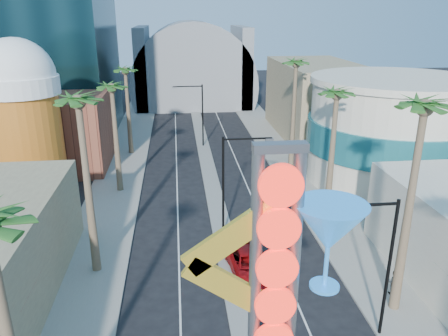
# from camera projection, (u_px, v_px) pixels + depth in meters

# --- Properties ---
(sidewalk_west) EXTENTS (5.00, 100.00, 0.15)m
(sidewalk_west) POSITION_uv_depth(u_px,v_px,m) (121.00, 173.00, 47.16)
(sidewalk_west) COLOR gray
(sidewalk_west) RESTS_ON ground
(sidewalk_east) EXTENTS (5.00, 100.00, 0.15)m
(sidewalk_east) POSITION_uv_depth(u_px,v_px,m) (293.00, 166.00, 49.12)
(sidewalk_east) COLOR gray
(sidewalk_east) RESTS_ON ground
(median) EXTENTS (1.60, 84.00, 0.15)m
(median) POSITION_uv_depth(u_px,v_px,m) (207.00, 161.00, 50.94)
(median) COLOR gray
(median) RESTS_ON ground
(brick_filler_west) EXTENTS (10.00, 10.00, 8.00)m
(brick_filler_west) POSITION_uv_depth(u_px,v_px,m) (61.00, 132.00, 47.96)
(brick_filler_west) COLOR brown
(brick_filler_west) RESTS_ON ground
(filler_east) EXTENTS (10.00, 20.00, 10.00)m
(filler_east) POSITION_uv_depth(u_px,v_px,m) (316.00, 100.00, 60.29)
(filler_east) COLOR #8B785A
(filler_east) RESTS_ON ground
(beer_mug) EXTENTS (7.00, 7.00, 14.50)m
(beer_mug) POSITION_uv_depth(u_px,v_px,m) (23.00, 114.00, 39.07)
(beer_mug) COLOR #B76118
(beer_mug) RESTS_ON ground
(turquoise_building) EXTENTS (16.60, 16.60, 10.60)m
(turquoise_building) POSITION_uv_depth(u_px,v_px,m) (391.00, 131.00, 43.58)
(turquoise_building) COLOR beige
(turquoise_building) RESTS_ON ground
(canopy) EXTENTS (22.00, 16.00, 22.00)m
(canopy) POSITION_uv_depth(u_px,v_px,m) (193.00, 81.00, 81.31)
(canopy) COLOR slate
(canopy) RESTS_ON ground
(neon_sign) EXTENTS (6.53, 2.60, 12.55)m
(neon_sign) POSITION_uv_depth(u_px,v_px,m) (296.00, 281.00, 15.81)
(neon_sign) COLOR gray
(neon_sign) RESTS_ON ground
(streetlight_0) EXTENTS (3.79, 0.25, 8.00)m
(streetlight_0) POSITION_uv_depth(u_px,v_px,m) (230.00, 177.00, 32.54)
(streetlight_0) COLOR black
(streetlight_0) RESTS_ON ground
(streetlight_1) EXTENTS (3.79, 0.25, 8.00)m
(streetlight_1) POSITION_uv_depth(u_px,v_px,m) (198.00, 110.00, 54.87)
(streetlight_1) COLOR black
(streetlight_1) RESTS_ON ground
(streetlight_2) EXTENTS (3.45, 0.25, 8.00)m
(streetlight_2) POSITION_uv_depth(u_px,v_px,m) (381.00, 258.00, 21.97)
(streetlight_2) COLOR black
(streetlight_2) RESTS_ON ground
(palm_1) EXTENTS (2.40, 2.40, 12.70)m
(palm_1) POSITION_uv_depth(u_px,v_px,m) (79.00, 114.00, 25.80)
(palm_1) COLOR brown
(palm_1) RESTS_ON ground
(palm_2) EXTENTS (2.40, 2.40, 11.20)m
(palm_2) POSITION_uv_depth(u_px,v_px,m) (112.00, 94.00, 39.35)
(palm_2) COLOR brown
(palm_2) RESTS_ON ground
(palm_3) EXTENTS (2.40, 2.40, 11.20)m
(palm_3) POSITION_uv_depth(u_px,v_px,m) (126.00, 76.00, 50.57)
(palm_3) COLOR brown
(palm_3) RESTS_ON ground
(palm_5) EXTENTS (2.40, 2.40, 13.20)m
(palm_5) POSITION_uv_depth(u_px,v_px,m) (423.00, 122.00, 21.90)
(palm_5) COLOR brown
(palm_5) RESTS_ON ground
(palm_6) EXTENTS (2.40, 2.40, 11.70)m
(palm_6) POSITION_uv_depth(u_px,v_px,m) (336.00, 102.00, 33.58)
(palm_6) COLOR brown
(palm_6) RESTS_ON ground
(palm_7) EXTENTS (2.40, 2.40, 12.70)m
(palm_7) POSITION_uv_depth(u_px,v_px,m) (296.00, 71.00, 44.50)
(palm_7) COLOR brown
(palm_7) RESTS_ON ground
(red_pickup) EXTENTS (3.18, 5.93, 1.58)m
(red_pickup) POSITION_uv_depth(u_px,v_px,m) (250.00, 263.00, 28.91)
(red_pickup) COLOR #B40D10
(red_pickup) RESTS_ON ground
(pedestrian_a) EXTENTS (0.60, 0.44, 1.53)m
(pedestrian_a) POSITION_uv_depth(u_px,v_px,m) (420.00, 280.00, 26.91)
(pedestrian_a) COLOR gray
(pedestrian_a) RESTS_ON sidewalk_east
(pedestrian_b) EXTENTS (0.96, 0.87, 1.59)m
(pedestrian_b) POSITION_uv_depth(u_px,v_px,m) (393.00, 282.00, 26.62)
(pedestrian_b) COLOR gray
(pedestrian_b) RESTS_ON sidewalk_east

